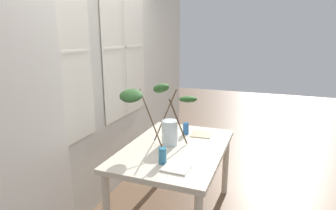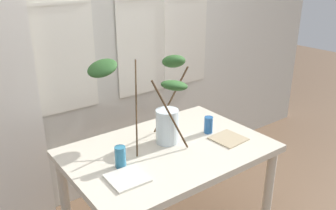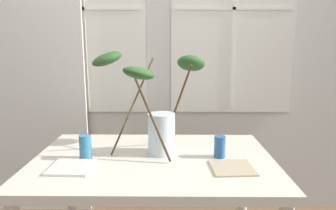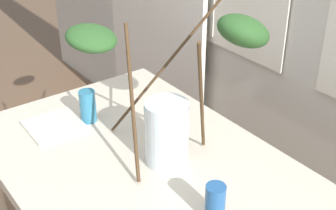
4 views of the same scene
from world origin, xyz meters
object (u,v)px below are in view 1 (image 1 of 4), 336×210
at_px(plate_square_left, 177,167).
at_px(vase_with_branches, 163,115).
at_px(drinking_glass_blue_left, 163,156).
at_px(plate_square_right, 201,134).
at_px(drinking_glass_blue_right, 186,129).
at_px(dining_table, 175,155).

bearing_deg(plate_square_left, vase_with_branches, 34.17).
distance_m(drinking_glass_blue_left, plate_square_right, 0.82).
height_order(drinking_glass_blue_right, plate_square_left, drinking_glass_blue_right).
xyz_separation_m(drinking_glass_blue_left, drinking_glass_blue_right, (0.77, 0.03, -0.01)).
distance_m(vase_with_branches, drinking_glass_blue_right, 0.47).
distance_m(drinking_glass_blue_left, plate_square_left, 0.16).
bearing_deg(plate_square_right, dining_table, 160.02).
bearing_deg(plate_square_left, dining_table, 20.83).
distance_m(drinking_glass_blue_right, plate_square_right, 0.18).
height_order(vase_with_branches, plate_square_right, vase_with_branches).
bearing_deg(vase_with_branches, plate_square_left, -145.83).
bearing_deg(plate_square_right, drinking_glass_blue_left, 170.52).
distance_m(dining_table, plate_square_right, 0.46).
distance_m(drinking_glass_blue_left, drinking_glass_blue_right, 0.77).
distance_m(vase_with_branches, drinking_glass_blue_left, 0.47).
xyz_separation_m(drinking_glass_blue_right, plate_square_right, (0.04, -0.17, -0.06)).
xyz_separation_m(vase_with_branches, plate_square_left, (-0.42, -0.29, -0.30)).
height_order(vase_with_branches, plate_square_left, vase_with_branches).
bearing_deg(vase_with_branches, drinking_glass_blue_left, -159.38).
bearing_deg(drinking_glass_blue_right, vase_with_branches, 163.90).
relative_size(dining_table, vase_with_branches, 1.72).
bearing_deg(vase_with_branches, dining_table, -88.64).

